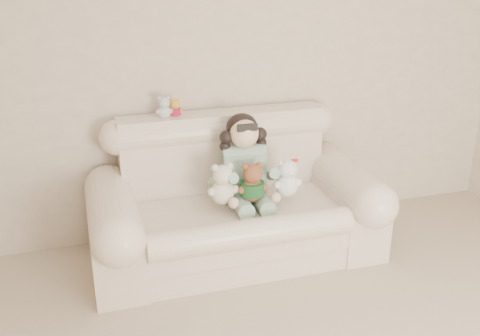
# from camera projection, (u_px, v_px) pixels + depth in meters

# --- Properties ---
(wall_back) EXTENTS (4.50, 0.00, 4.50)m
(wall_back) POSITION_uv_depth(u_px,v_px,m) (246.00, 70.00, 4.18)
(wall_back) COLOR #B7A491
(wall_back) RESTS_ON ground
(sofa) EXTENTS (2.10, 0.95, 1.03)m
(sofa) POSITION_uv_depth(u_px,v_px,m) (236.00, 193.00, 3.95)
(sofa) COLOR #FFE7CD
(sofa) RESTS_ON floor
(seated_child) EXTENTS (0.46, 0.54, 0.66)m
(seated_child) POSITION_uv_depth(u_px,v_px,m) (244.00, 158.00, 3.96)
(seated_child) COLOR #28683F
(seated_child) RESTS_ON sofa
(brown_teddy) EXTENTS (0.26, 0.22, 0.34)m
(brown_teddy) POSITION_uv_depth(u_px,v_px,m) (252.00, 179.00, 3.81)
(brown_teddy) COLOR brown
(brown_teddy) RESTS_ON sofa
(white_cat) EXTENTS (0.26, 0.23, 0.34)m
(white_cat) POSITION_uv_depth(u_px,v_px,m) (287.00, 174.00, 3.89)
(white_cat) COLOR white
(white_cat) RESTS_ON sofa
(cream_teddy) EXTENTS (0.27, 0.23, 0.35)m
(cream_teddy) POSITION_uv_depth(u_px,v_px,m) (223.00, 180.00, 3.77)
(cream_teddy) COLOR white
(cream_teddy) RESTS_ON sofa
(yellow_mini_bear) EXTENTS (0.12, 0.09, 0.17)m
(yellow_mini_bear) POSITION_uv_depth(u_px,v_px,m) (175.00, 106.00, 3.98)
(yellow_mini_bear) COLOR gold
(yellow_mini_bear) RESTS_ON sofa
(grey_mini_plush) EXTENTS (0.14, 0.12, 0.20)m
(grey_mini_plush) POSITION_uv_depth(u_px,v_px,m) (164.00, 106.00, 3.94)
(grey_mini_plush) COLOR silver
(grey_mini_plush) RESTS_ON sofa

